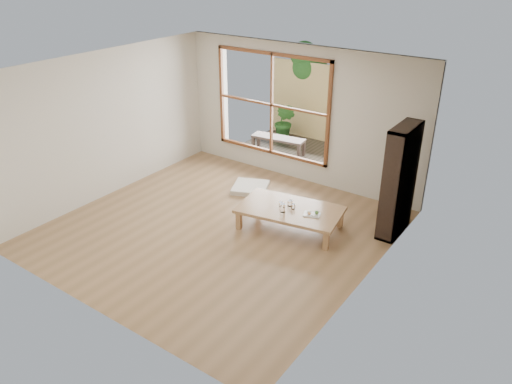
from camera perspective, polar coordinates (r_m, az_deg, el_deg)
ground at (r=8.20m, az=-4.13°, el=-4.19°), size 5.00×5.00×0.00m
low_table at (r=8.08m, az=3.93°, el=-2.13°), size 1.78×1.19×0.36m
floor_cushion at (r=9.44m, az=-0.64°, el=0.52°), size 0.82×0.82×0.09m
bookshelf at (r=8.01m, az=16.04°, el=1.22°), size 0.29×0.81×1.79m
glass_tall at (r=7.90m, az=3.09°, el=-1.83°), size 0.08×0.08×0.14m
glass_mid at (r=8.02m, az=4.29°, el=-1.67°), size 0.06×0.06×0.09m
glass_short at (r=8.10m, az=3.92°, el=-1.29°), size 0.08×0.08×0.10m
glass_small at (r=8.08m, az=2.86°, el=-1.41°), size 0.06×0.06×0.08m
food_tray at (r=7.88m, az=6.50°, el=-2.50°), size 0.30×0.25×0.08m
deck at (r=11.16m, az=4.97°, el=4.34°), size 2.80×2.00×0.05m
garden_bench at (r=10.99m, az=2.56°, el=5.99°), size 1.22×0.50×0.38m
bamboo_fence at (r=11.69m, az=7.67°, el=9.92°), size 2.80×0.06×1.80m
shrub_right at (r=11.03m, az=11.32°, el=6.42°), size 0.99×0.90×0.94m
shrub_left at (r=11.73m, az=3.31°, el=8.01°), size 0.53×0.44×0.91m
garden_tree at (r=12.09m, az=5.66°, el=14.11°), size 1.04×0.85×2.22m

